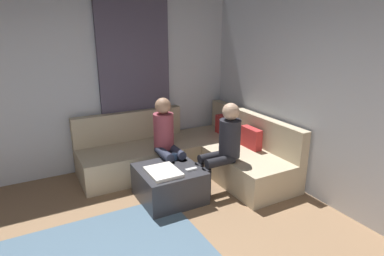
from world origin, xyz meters
The scene contains 10 objects.
wall_back centered at (0.00, 2.94, 1.35)m, with size 6.00×0.12×2.70m, color silver.
wall_left centered at (-2.94, 0.00, 1.35)m, with size 0.12×6.00×2.70m, color silver.
curtain_panel centered at (-2.84, 1.30, 1.25)m, with size 0.06×1.10×2.50m, color #595166.
sectional_couch centered at (-2.08, 1.88, 0.28)m, with size 2.10×2.55×0.87m.
ottoman centered at (-1.49, 1.22, 0.21)m, with size 0.76×0.76×0.42m, color #333338.
folded_blanket centered at (-1.39, 1.10, 0.44)m, with size 0.44×0.36×0.04m, color white.
coffee_mug centered at (-1.71, 1.40, 0.47)m, with size 0.08×0.08×0.10m, color #334C72.
game_remote centered at (-1.31, 1.44, 0.43)m, with size 0.05×0.15×0.02m, color white.
person_on_couch_back centered at (-1.34, 1.93, 0.66)m, with size 0.30×0.60×1.20m.
person_on_couch_side centered at (-1.93, 1.40, 0.66)m, with size 0.60×0.30×1.20m.
Camera 1 is at (1.93, -0.30, 2.13)m, focal length 30.43 mm.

